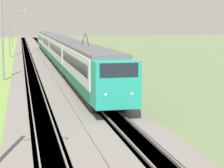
{
  "coord_description": "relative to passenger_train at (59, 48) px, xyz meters",
  "views": [
    {
      "loc": [
        -6.86,
        1.18,
        6.11
      ],
      "look_at": [
        19.78,
        -4.43,
        2.27
      ],
      "focal_mm": 70.0,
      "sensor_mm": 36.0,
      "label": 1
    }
  ],
  "objects": [
    {
      "name": "track_adjacent",
      "position": [
        -7.93,
        0.0,
        -2.27
      ],
      "size": [
        240.0,
        1.57,
        0.45
      ],
      "color": "#4C4238",
      "rests_on": "ground"
    },
    {
      "name": "ballast_adjacent",
      "position": [
        -7.93,
        0.0,
        -2.27
      ],
      "size": [
        240.0,
        4.4,
        0.3
      ],
      "color": "slate",
      "rests_on": "ground"
    },
    {
      "name": "track_main",
      "position": [
        -7.93,
        4.43,
        -2.27
      ],
      "size": [
        240.0,
        1.57,
        0.45
      ],
      "color": "#4C4238",
      "rests_on": "ground"
    },
    {
      "name": "ballast_main",
      "position": [
        -7.93,
        4.43,
        -2.27
      ],
      "size": [
        240.0,
        4.4,
        0.3
      ],
      "color": "slate",
      "rests_on": "ground"
    },
    {
      "name": "catenary_mast_mid",
      "position": [
        -18.12,
        7.33,
        1.96
      ],
      "size": [
        0.22,
        2.56,
        8.48
      ],
      "color": "slate",
      "rests_on": "ground"
    },
    {
      "name": "catenary_mast_far",
      "position": [
        13.04,
        7.34,
        2.3
      ],
      "size": [
        0.22,
        2.56,
        9.17
      ],
      "color": "slate",
      "rests_on": "ground"
    },
    {
      "name": "catenary_mast_distant",
      "position": [
        44.2,
        7.33,
        2.1
      ],
      "size": [
        0.22,
        2.56,
        8.77
      ],
      "color": "slate",
      "rests_on": "ground"
    },
    {
      "name": "passenger_train",
      "position": [
        0.0,
        0.0,
        0.0
      ],
      "size": [
        79.88,
        2.91,
        5.16
      ],
      "rotation": [
        0.0,
        0.0,
        3.14
      ],
      "color": "teal",
      "rests_on": "ground"
    }
  ]
}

